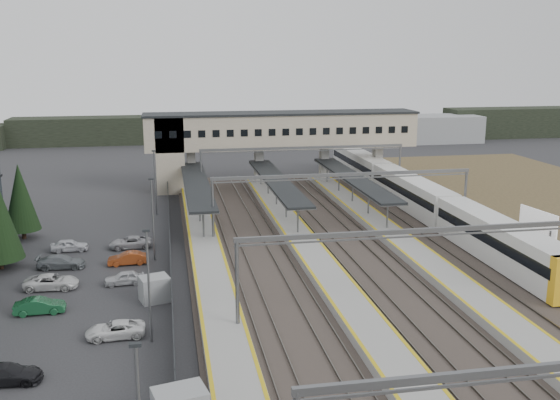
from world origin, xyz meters
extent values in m
plane|color=#2B2B2D|center=(0.00, 0.00, 0.00)|extent=(220.00, 220.00, 0.00)
cylinder|color=black|center=(-22.00, 10.00, 0.60)|extent=(0.44, 0.44, 1.20)
cylinder|color=black|center=(-22.00, 20.00, 0.60)|extent=(0.44, 0.44, 1.20)
cone|color=black|center=(-22.00, 20.00, 4.60)|extent=(3.74, 3.74, 7.20)
imported|color=black|center=(-16.50, -12.10, 0.61)|extent=(4.29, 1.93, 1.22)
imported|color=#18512E|center=(-16.50, -1.50, 0.62)|extent=(3.82, 1.47, 1.24)
imported|color=silver|center=(-16.50, 3.80, 0.63)|extent=(4.63, 2.37, 1.25)
imported|color=slate|center=(-16.50, 9.10, 0.63)|extent=(4.46, 2.02, 1.27)
imported|color=silver|center=(-16.50, 14.40, 0.62)|extent=(3.72, 1.63, 1.25)
imported|color=white|center=(-10.50, -6.80, 0.58)|extent=(4.22, 2.09, 1.15)
imported|color=silver|center=(-10.50, 3.80, 0.58)|extent=(3.54, 1.70, 1.17)
imported|color=#983E19|center=(-10.50, 9.10, 0.61)|extent=(3.76, 1.50, 1.22)
imported|color=#A5A4A8|center=(-10.50, 14.40, 0.60)|extent=(4.45, 2.22, 1.21)
cube|color=black|center=(-8.00, -25.00, 8.00)|extent=(0.50, 0.25, 0.15)
cylinder|color=slate|center=(-8.00, -8.00, 4.00)|extent=(0.16, 0.16, 8.00)
cube|color=black|center=(-8.00, -8.00, 8.00)|extent=(0.50, 0.25, 0.15)
cylinder|color=slate|center=(-8.00, 10.00, 4.00)|extent=(0.16, 0.16, 8.00)
cube|color=black|center=(-8.00, 10.00, 8.00)|extent=(0.50, 0.25, 0.15)
cylinder|color=slate|center=(-8.00, 28.00, 4.00)|extent=(0.16, 0.16, 8.00)
cube|color=black|center=(-8.00, 28.00, 8.00)|extent=(0.50, 0.25, 0.15)
cube|color=#26282B|center=(-6.50, 5.00, 1.00)|extent=(0.08, 90.00, 2.00)
cube|color=gray|center=(-7.85, -0.50, 1.03)|extent=(2.67, 2.42, 2.05)
cube|color=#342D28|center=(12.00, 5.00, 0.10)|extent=(34.00, 90.00, 0.20)
cube|color=#59544C|center=(-0.72, 5.00, 0.28)|extent=(0.08, 90.00, 0.14)
cube|color=#59544C|center=(0.72, 5.00, 0.28)|extent=(0.08, 90.00, 0.14)
cube|color=#59544C|center=(3.28, 5.00, 0.28)|extent=(0.08, 90.00, 0.14)
cube|color=#59544C|center=(4.72, 5.00, 0.28)|extent=(0.08, 90.00, 0.14)
cube|color=#59544C|center=(9.28, 5.00, 0.28)|extent=(0.08, 90.00, 0.14)
cube|color=#59544C|center=(10.72, 5.00, 0.28)|extent=(0.08, 90.00, 0.14)
cube|color=#59544C|center=(13.28, 5.00, 0.28)|extent=(0.08, 90.00, 0.14)
cube|color=#59544C|center=(14.72, 5.00, 0.28)|extent=(0.08, 90.00, 0.14)
cube|color=#59544C|center=(19.28, 5.00, 0.28)|extent=(0.08, 90.00, 0.14)
cube|color=#59544C|center=(20.72, 5.00, 0.28)|extent=(0.08, 90.00, 0.14)
cube|color=#59544C|center=(23.28, 5.00, 0.28)|extent=(0.08, 90.00, 0.14)
cube|color=#59544C|center=(24.72, 5.00, 0.28)|extent=(0.08, 90.00, 0.14)
cube|color=#9B9B96|center=(-3.00, 5.00, 0.45)|extent=(3.20, 82.00, 0.90)
cube|color=gold|center=(-4.45, 5.00, 0.91)|extent=(0.25, 82.00, 0.02)
cube|color=gold|center=(-1.55, 5.00, 0.91)|extent=(0.25, 82.00, 0.02)
cube|color=#9B9B96|center=(7.00, 5.00, 0.45)|extent=(3.20, 82.00, 0.90)
cube|color=gold|center=(5.55, 5.00, 0.91)|extent=(0.25, 82.00, 0.02)
cube|color=gold|center=(8.45, 5.00, 0.91)|extent=(0.25, 82.00, 0.02)
cube|color=#9B9B96|center=(17.00, 5.00, 0.45)|extent=(3.20, 82.00, 0.90)
cube|color=gold|center=(15.55, 5.00, 0.91)|extent=(0.25, 82.00, 0.02)
cube|color=gold|center=(18.45, 5.00, 0.91)|extent=(0.25, 82.00, 0.02)
cube|color=black|center=(-3.00, 27.00, 4.00)|extent=(3.00, 30.00, 0.25)
cube|color=slate|center=(-3.00, 27.00, 3.85)|extent=(3.10, 30.00, 0.12)
cylinder|color=slate|center=(-3.00, 14.00, 2.40)|extent=(0.20, 0.20, 3.10)
cylinder|color=slate|center=(-3.00, 20.50, 2.40)|extent=(0.20, 0.20, 3.10)
cylinder|color=slate|center=(-3.00, 27.00, 2.40)|extent=(0.20, 0.20, 3.10)
cylinder|color=slate|center=(-3.00, 33.50, 2.40)|extent=(0.20, 0.20, 3.10)
cylinder|color=slate|center=(-3.00, 40.00, 2.40)|extent=(0.20, 0.20, 3.10)
cube|color=black|center=(7.00, 27.00, 4.00)|extent=(3.00, 30.00, 0.25)
cube|color=slate|center=(7.00, 27.00, 3.85)|extent=(3.10, 30.00, 0.12)
cylinder|color=slate|center=(7.00, 14.00, 2.40)|extent=(0.20, 0.20, 3.10)
cylinder|color=slate|center=(7.00, 20.50, 2.40)|extent=(0.20, 0.20, 3.10)
cylinder|color=slate|center=(7.00, 27.00, 2.40)|extent=(0.20, 0.20, 3.10)
cylinder|color=slate|center=(7.00, 33.50, 2.40)|extent=(0.20, 0.20, 3.10)
cylinder|color=slate|center=(7.00, 40.00, 2.40)|extent=(0.20, 0.20, 3.10)
cube|color=black|center=(17.00, 27.00, 4.00)|extent=(3.00, 30.00, 0.25)
cube|color=slate|center=(17.00, 27.00, 3.85)|extent=(3.10, 30.00, 0.12)
cylinder|color=slate|center=(17.00, 14.00, 2.40)|extent=(0.20, 0.20, 3.10)
cylinder|color=slate|center=(17.00, 20.50, 2.40)|extent=(0.20, 0.20, 3.10)
cylinder|color=slate|center=(17.00, 27.00, 2.40)|extent=(0.20, 0.20, 3.10)
cylinder|color=slate|center=(17.00, 33.50, 2.40)|extent=(0.20, 0.20, 3.10)
cylinder|color=slate|center=(17.00, 40.00, 2.40)|extent=(0.20, 0.20, 3.10)
cube|color=tan|center=(10.50, 42.00, 8.50)|extent=(40.00, 6.00, 5.00)
cube|color=black|center=(10.50, 42.00, 11.05)|extent=(40.40, 6.40, 0.30)
cube|color=tan|center=(-6.00, 42.00, 5.50)|extent=(4.00, 6.00, 11.00)
cube|color=black|center=(-7.50, 38.98, 8.60)|extent=(1.00, 0.06, 1.00)
cube|color=black|center=(-5.50, 38.98, 8.60)|extent=(1.00, 0.06, 1.00)
cube|color=black|center=(-3.50, 38.98, 8.60)|extent=(1.00, 0.06, 1.00)
cube|color=black|center=(-1.50, 38.98, 8.60)|extent=(1.00, 0.06, 1.00)
cube|color=black|center=(0.50, 38.98, 8.60)|extent=(1.00, 0.06, 1.00)
cube|color=black|center=(2.50, 38.98, 8.60)|extent=(1.00, 0.06, 1.00)
cube|color=black|center=(4.50, 38.98, 8.60)|extent=(1.00, 0.06, 1.00)
cube|color=black|center=(6.50, 38.98, 8.60)|extent=(1.00, 0.06, 1.00)
cube|color=black|center=(8.50, 38.98, 8.60)|extent=(1.00, 0.06, 1.00)
cube|color=black|center=(10.50, 38.98, 8.60)|extent=(1.00, 0.06, 1.00)
cube|color=black|center=(12.50, 38.98, 8.60)|extent=(1.00, 0.06, 1.00)
cube|color=black|center=(14.50, 38.98, 8.60)|extent=(1.00, 0.06, 1.00)
cube|color=black|center=(16.50, 38.98, 8.60)|extent=(1.00, 0.06, 1.00)
cube|color=black|center=(18.50, 38.98, 8.60)|extent=(1.00, 0.06, 1.00)
cube|color=black|center=(20.50, 38.98, 8.60)|extent=(1.00, 0.06, 1.00)
cube|color=black|center=(22.50, 38.98, 8.60)|extent=(1.00, 0.06, 1.00)
cube|color=black|center=(24.50, 38.98, 8.60)|extent=(1.00, 0.06, 1.00)
cube|color=black|center=(26.50, 38.98, 8.60)|extent=(1.00, 0.06, 1.00)
cube|color=black|center=(28.50, 38.98, 8.60)|extent=(1.00, 0.06, 1.00)
cube|color=#9B9B96|center=(-4.50, 42.00, 3.00)|extent=(1.20, 1.60, 6.00)
cube|color=#9B9B96|center=(-3.00, 42.00, 3.00)|extent=(1.20, 1.60, 6.00)
cube|color=#9B9B96|center=(7.00, 42.00, 3.00)|extent=(1.20, 1.60, 6.00)
cube|color=#9B9B96|center=(17.00, 42.00, 3.00)|extent=(1.20, 1.60, 6.00)
cube|color=#9B9B96|center=(25.50, 42.00, 3.00)|extent=(1.20, 1.60, 6.00)
cylinder|color=slate|center=(-2.00, -8.00, 3.50)|extent=(0.28, 0.28, 7.00)
cube|color=slate|center=(12.00, -8.00, 7.00)|extent=(28.40, 0.25, 0.35)
cube|color=slate|center=(12.00, -8.00, 6.60)|extent=(28.40, 0.12, 0.12)
cylinder|color=slate|center=(-2.00, 14.00, 3.50)|extent=(0.28, 0.28, 7.00)
cylinder|color=slate|center=(26.00, 14.00, 3.50)|extent=(0.28, 0.28, 7.00)
cube|color=slate|center=(12.00, 14.00, 7.00)|extent=(28.40, 0.25, 0.35)
cube|color=slate|center=(12.00, 14.00, 6.60)|extent=(28.40, 0.12, 0.12)
cylinder|color=slate|center=(-2.00, 34.00, 3.50)|extent=(0.28, 0.28, 7.00)
cylinder|color=slate|center=(26.00, 34.00, 3.50)|extent=(0.28, 0.28, 7.00)
cube|color=slate|center=(12.00, 34.00, 7.00)|extent=(28.40, 0.25, 0.35)
cube|color=slate|center=(12.00, 34.00, 6.60)|extent=(28.40, 0.12, 0.12)
cube|color=silver|center=(24.00, 2.74, 2.28)|extent=(3.04, 21.09, 3.90)
cube|color=black|center=(24.00, 2.74, 2.71)|extent=(3.10, 20.49, 0.98)
cube|color=slate|center=(24.00, 2.74, 0.60)|extent=(2.60, 19.69, 0.54)
cube|color=silver|center=(24.00, 24.43, 2.28)|extent=(3.04, 21.09, 3.90)
cube|color=black|center=(24.00, 24.43, 2.71)|extent=(3.10, 20.49, 0.98)
cube|color=slate|center=(24.00, 24.43, 0.60)|extent=(2.60, 19.69, 0.54)
cube|color=silver|center=(24.00, 46.12, 2.28)|extent=(3.04, 21.09, 3.90)
cube|color=black|center=(24.00, 46.12, 2.71)|extent=(3.10, 20.49, 0.98)
cube|color=slate|center=(24.00, 46.12, 0.60)|extent=(2.60, 19.69, 0.54)
cylinder|color=slate|center=(29.67, 3.44, 1.41)|extent=(0.20, 0.20, 2.82)
cylinder|color=slate|center=(29.67, 7.74, 1.41)|extent=(0.20, 0.20, 2.82)
cube|color=white|center=(29.67, 5.59, 3.05)|extent=(0.88, 5.27, 2.65)
cube|color=black|center=(-10.00, 95.00, 3.00)|extent=(60.00, 8.00, 6.00)
cube|color=black|center=(40.00, 95.00, 2.50)|extent=(50.00, 8.00, 5.00)
cube|color=black|center=(80.00, 90.00, 3.50)|extent=(40.00, 8.00, 7.00)
cube|color=gray|center=(55.00, 85.00, 3.00)|extent=(18.00, 10.00, 6.00)
camera|label=1|loc=(-6.44, -48.69, 19.31)|focal=40.00mm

